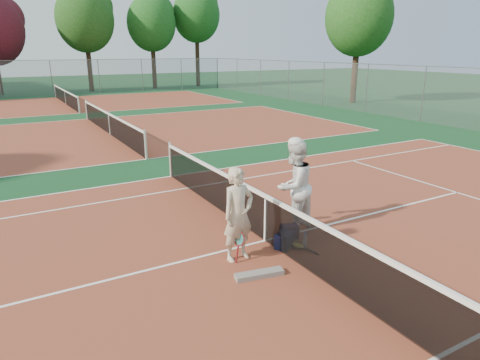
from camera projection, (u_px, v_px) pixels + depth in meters
name	position (u px, v px, depth m)	size (l,w,h in m)	color
ground	(265.00, 241.00, 8.99)	(130.00, 130.00, 0.00)	#0F391B
court_main	(265.00, 241.00, 8.98)	(23.77, 10.97, 0.01)	brown
court_far_a	(110.00, 134.00, 20.21)	(23.77, 10.97, 0.01)	brown
court_far_b	(66.00, 104.00, 31.43)	(23.77, 10.97, 0.01)	brown
net_main	(266.00, 218.00, 8.84)	(0.10, 10.98, 1.02)	black
net_far_a	(109.00, 124.00, 20.06)	(0.10, 10.98, 1.02)	black
net_far_b	(65.00, 97.00, 31.29)	(0.10, 10.98, 1.02)	black
fence_back	(52.00, 78.00, 36.82)	(32.00, 0.06, 3.00)	slate
fence_right	(458.00, 98.00, 21.72)	(54.50, 0.06, 3.00)	slate
player_a	(238.00, 214.00, 7.97)	(0.66, 0.43, 1.81)	beige
player_b	(294.00, 186.00, 9.27)	(0.98, 0.77, 2.03)	white
racket_red	(239.00, 247.00, 8.03)	(0.15, 0.27, 0.59)	maroon
racket_black_held	(297.00, 211.00, 9.81)	(0.20, 0.27, 0.58)	black
racket_spare	(298.00, 246.00, 8.59)	(0.60, 0.27, 0.12)	black
sports_bag_navy	(284.00, 240.00, 8.64)	(0.40, 0.27, 0.32)	black
sports_bag_purple	(289.00, 232.00, 9.07)	(0.36, 0.25, 0.29)	black
net_cover_canvas	(259.00, 274.00, 7.55)	(0.88, 0.20, 0.09)	slate
water_bottle	(305.00, 242.00, 8.60)	(0.09, 0.09, 0.30)	#AEC0DC
tree_back_3	(85.00, 19.00, 39.54)	(5.28, 5.28, 9.61)	#382314
tree_back_4	(151.00, 23.00, 42.66)	(4.82, 4.82, 9.15)	#382314
tree_back_5	(196.00, 15.00, 45.22)	(4.98, 4.98, 10.24)	#382314
tree_right_1	(359.00, 17.00, 30.67)	(4.84, 4.84, 8.89)	#382314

